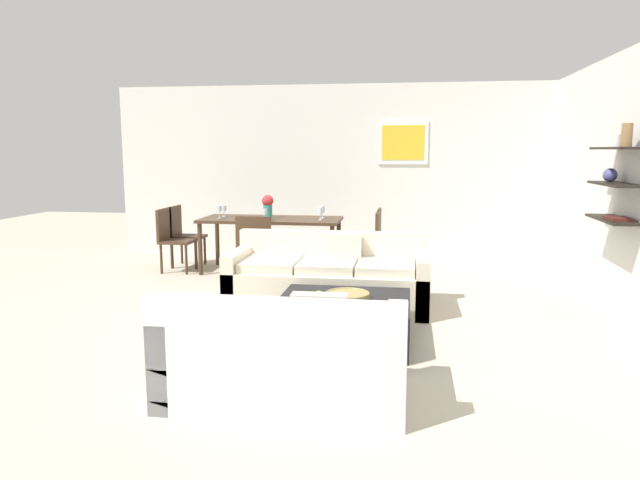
% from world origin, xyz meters
% --- Properties ---
extents(ground_plane, '(18.00, 18.00, 0.00)m').
position_xyz_m(ground_plane, '(0.00, 0.00, 0.00)').
color(ground_plane, '#BCB29E').
extents(back_wall_unit, '(8.40, 0.09, 2.70)m').
position_xyz_m(back_wall_unit, '(0.30, 3.53, 1.35)').
color(back_wall_unit, silver).
rests_on(back_wall_unit, ground).
extents(right_wall_shelf_unit, '(0.34, 8.20, 2.70)m').
position_xyz_m(right_wall_shelf_unit, '(3.03, 0.60, 1.35)').
color(right_wall_shelf_unit, silver).
rests_on(right_wall_shelf_unit, ground).
extents(sofa_beige, '(2.12, 0.90, 0.78)m').
position_xyz_m(sofa_beige, '(0.02, 0.34, 0.29)').
color(sofa_beige, beige).
rests_on(sofa_beige, ground).
extents(loveseat_white, '(1.63, 0.90, 0.78)m').
position_xyz_m(loveseat_white, '(0.05, -2.07, 0.29)').
color(loveseat_white, white).
rests_on(loveseat_white, ground).
extents(coffee_table, '(1.16, 1.06, 0.38)m').
position_xyz_m(coffee_table, '(0.30, -0.80, 0.19)').
color(coffee_table, black).
rests_on(coffee_table, ground).
extents(decorative_bowl, '(0.39, 0.39, 0.06)m').
position_xyz_m(decorative_bowl, '(0.34, -0.79, 0.41)').
color(decorative_bowl, '#99844C').
rests_on(decorative_bowl, coffee_table).
extents(apple_on_coffee_table, '(0.08, 0.08, 0.08)m').
position_xyz_m(apple_on_coffee_table, '(0.09, -0.83, 0.42)').
color(apple_on_coffee_table, '#669E2D').
rests_on(apple_on_coffee_table, coffee_table).
extents(dining_table, '(1.92, 0.84, 0.75)m').
position_xyz_m(dining_table, '(-1.03, 2.06, 0.68)').
color(dining_table, '#422D1E').
rests_on(dining_table, ground).
extents(dining_chair_right_far, '(0.44, 0.44, 0.88)m').
position_xyz_m(dining_chair_right_far, '(0.34, 2.25, 0.50)').
color(dining_chair_right_far, '#422D1E').
rests_on(dining_chair_right_far, ground).
extents(dining_chair_left_near, '(0.44, 0.44, 0.88)m').
position_xyz_m(dining_chair_left_near, '(-2.39, 1.87, 0.50)').
color(dining_chair_left_near, '#422D1E').
rests_on(dining_chair_left_near, ground).
extents(dining_chair_right_near, '(0.44, 0.44, 0.88)m').
position_xyz_m(dining_chair_right_near, '(0.34, 1.87, 0.50)').
color(dining_chair_right_near, '#422D1E').
rests_on(dining_chair_right_near, ground).
extents(dining_chair_left_far, '(0.44, 0.44, 0.88)m').
position_xyz_m(dining_chair_left_far, '(-2.39, 2.25, 0.50)').
color(dining_chair_left_far, '#422D1E').
rests_on(dining_chair_left_far, ground).
extents(dining_chair_foot, '(0.44, 0.44, 0.88)m').
position_xyz_m(dining_chair_foot, '(-1.03, 1.23, 0.50)').
color(dining_chair_foot, '#422D1E').
rests_on(dining_chair_foot, ground).
extents(wine_glass_left_near, '(0.07, 0.07, 0.17)m').
position_xyz_m(wine_glass_left_near, '(-1.73, 1.95, 0.88)').
color(wine_glass_left_near, silver).
rests_on(wine_glass_left_near, dining_table).
extents(wine_glass_foot, '(0.06, 0.06, 0.17)m').
position_xyz_m(wine_glass_foot, '(-1.03, 1.70, 0.87)').
color(wine_glass_foot, silver).
rests_on(wine_glass_foot, dining_table).
extents(wine_glass_right_far, '(0.06, 0.06, 0.17)m').
position_xyz_m(wine_glass_right_far, '(-0.32, 2.16, 0.87)').
color(wine_glass_right_far, silver).
rests_on(wine_glass_right_far, dining_table).
extents(wine_glass_right_near, '(0.06, 0.06, 0.16)m').
position_xyz_m(wine_glass_right_near, '(-0.32, 1.95, 0.86)').
color(wine_glass_right_near, silver).
rests_on(wine_glass_right_near, dining_table).
extents(wine_glass_left_far, '(0.07, 0.07, 0.16)m').
position_xyz_m(wine_glass_left_far, '(-1.73, 2.16, 0.86)').
color(wine_glass_left_far, silver).
rests_on(wine_glass_left_far, dining_table).
extents(centerpiece_vase, '(0.16, 0.16, 0.32)m').
position_xyz_m(centerpiece_vase, '(-1.08, 2.10, 0.93)').
color(centerpiece_vase, teal).
rests_on(centerpiece_vase, dining_table).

